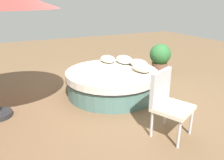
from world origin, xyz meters
TOP-DOWN VIEW (x-y plane):
  - ground_plane at (0.00, 0.00)m, footprint 16.00×16.00m
  - round_bed at (0.00, 0.00)m, footprint 1.97×1.97m
  - throw_pillow_0 at (-0.32, -0.53)m, footprint 0.52×0.33m
  - throw_pillow_1 at (0.04, -0.69)m, footprint 0.50×0.35m
  - throw_pillow_2 at (0.41, -0.53)m, footprint 0.52×0.34m
  - throw_pillow_3 at (0.67, -0.22)m, footprint 0.47×0.32m
  - patio_chair at (-1.72, -0.05)m, footprint 0.67×0.68m
  - planter at (0.54, -1.69)m, footprint 0.55×0.55m

SIDE VIEW (x-z plane):
  - ground_plane at x=0.00m, z-range 0.00..0.00m
  - round_bed at x=0.00m, z-range 0.01..0.53m
  - planter at x=0.54m, z-range 0.05..0.92m
  - patio_chair at x=-1.72m, z-range 0.07..1.05m
  - throw_pillow_1 at x=0.04m, z-range 0.52..0.67m
  - throw_pillow_3 at x=0.67m, z-range 0.52..0.68m
  - throw_pillow_0 at x=-0.32m, z-range 0.52..0.70m
  - throw_pillow_2 at x=0.41m, z-range 0.52..0.70m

